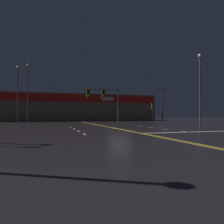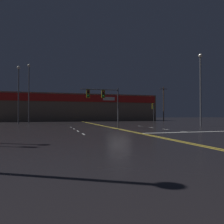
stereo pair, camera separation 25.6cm
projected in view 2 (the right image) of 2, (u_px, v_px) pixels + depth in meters
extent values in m
plane|color=black|center=(119.00, 129.00, 24.98)|extent=(200.00, 200.00, 0.00)
cube|color=gold|center=(118.00, 129.00, 24.94)|extent=(0.12, 60.00, 0.01)
cube|color=gold|center=(120.00, 129.00, 25.02)|extent=(0.12, 60.00, 0.01)
cube|color=silver|center=(83.00, 134.00, 18.42)|extent=(0.12, 1.40, 0.01)
cube|color=silver|center=(78.00, 131.00, 21.88)|extent=(0.12, 1.40, 0.01)
cube|color=silver|center=(74.00, 129.00, 25.34)|extent=(0.12, 1.40, 0.01)
cube|color=silver|center=(71.00, 127.00, 28.80)|extent=(0.12, 1.40, 0.01)
cube|color=silver|center=(185.00, 132.00, 21.17)|extent=(0.12, 1.40, 0.01)
cube|color=silver|center=(166.00, 129.00, 24.63)|extent=(0.12, 1.40, 0.01)
cube|color=silver|center=(151.00, 128.00, 28.08)|extent=(0.12, 1.40, 0.01)
cube|color=silver|center=(140.00, 126.00, 31.54)|extent=(0.12, 1.40, 0.01)
cube|color=silver|center=(189.00, 132.00, 20.57)|extent=(9.48, 0.40, 0.01)
cylinder|color=#38383D|center=(118.00, 108.00, 26.88)|extent=(0.14, 0.14, 4.94)
cylinder|color=#38383D|center=(100.00, 89.00, 26.26)|extent=(4.64, 0.10, 0.10)
cube|color=black|center=(103.00, 94.00, 26.38)|extent=(0.28, 0.24, 0.84)
cube|color=gold|center=(103.00, 94.00, 26.38)|extent=(0.42, 0.08, 0.99)
sphere|color=#500705|center=(104.00, 92.00, 26.24)|extent=(0.17, 0.17, 0.17)
sphere|color=#543707|center=(104.00, 94.00, 26.23)|extent=(0.17, 0.17, 0.17)
sphere|color=green|center=(104.00, 96.00, 26.23)|extent=(0.17, 0.17, 0.17)
cube|color=black|center=(88.00, 94.00, 25.87)|extent=(0.28, 0.24, 0.84)
cube|color=gold|center=(88.00, 94.00, 25.87)|extent=(0.42, 0.08, 0.99)
sphere|color=#500705|center=(88.00, 91.00, 25.72)|extent=(0.17, 0.17, 0.17)
sphere|color=#543707|center=(88.00, 94.00, 25.72)|extent=(0.17, 0.17, 0.17)
sphere|color=green|center=(88.00, 96.00, 25.71)|extent=(0.17, 0.17, 0.17)
cylinder|color=#38383D|center=(154.00, 114.00, 38.19)|extent=(0.13, 0.13, 3.65)
cube|color=black|center=(153.00, 106.00, 38.38)|extent=(0.28, 0.24, 0.84)
cube|color=gold|center=(153.00, 106.00, 38.38)|extent=(0.42, 0.08, 0.99)
sphere|color=#500705|center=(154.00, 105.00, 38.24)|extent=(0.17, 0.17, 0.17)
sphere|color=#543707|center=(154.00, 106.00, 38.23)|extent=(0.17, 0.17, 0.17)
sphere|color=green|center=(154.00, 108.00, 38.23)|extent=(0.17, 0.17, 0.17)
cylinder|color=#59595E|center=(18.00, 96.00, 39.41)|extent=(0.20, 0.20, 10.04)
sphere|color=silver|center=(19.00, 68.00, 39.48)|extent=(0.56, 0.56, 0.56)
cylinder|color=#59595E|center=(201.00, 91.00, 31.49)|extent=(0.20, 0.20, 10.04)
sphere|color=silver|center=(200.00, 56.00, 31.56)|extent=(0.56, 0.56, 0.56)
cylinder|color=#59595E|center=(29.00, 95.00, 42.83)|extent=(0.20, 0.20, 11.21)
sphere|color=silver|center=(29.00, 65.00, 42.91)|extent=(0.56, 0.56, 0.56)
cube|color=#7A6651|center=(78.00, 108.00, 60.61)|extent=(42.79, 10.00, 7.19)
cube|color=red|center=(81.00, 98.00, 55.75)|extent=(41.93, 0.20, 1.80)
cube|color=white|center=(109.00, 99.00, 57.78)|extent=(3.20, 0.16, 0.90)
cylinder|color=#4C3828|center=(164.00, 104.00, 60.38)|extent=(0.26, 0.26, 9.44)
cube|color=#4C3828|center=(164.00, 89.00, 60.44)|extent=(2.20, 0.12, 0.12)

